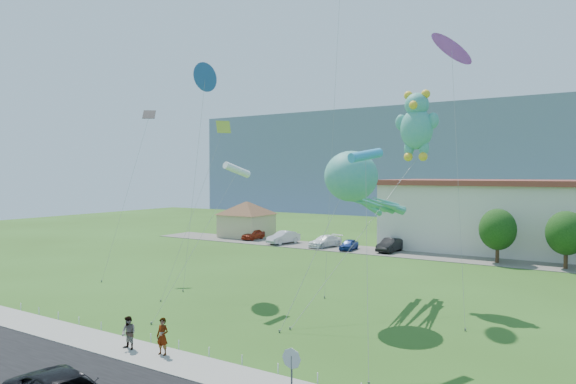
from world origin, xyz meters
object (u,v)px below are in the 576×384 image
Objects in this scene: parked_car_silver at (283,237)px; parked_car_blue at (349,245)px; pedestrian_right at (129,333)px; stop_sign at (292,365)px; pedestrian_left at (163,336)px; parked_car_white at (325,241)px; parked_car_red at (253,234)px; teddy_bear_kite at (417,124)px; pavilion at (247,216)px; octopus_kite at (359,187)px; parked_car_black at (390,245)px.

parked_car_silver is 1.32× the size of parked_car_blue.
stop_sign is at bearing -7.11° from pedestrian_right.
pedestrian_right is 0.35× the size of parked_car_silver.
parked_car_white is at bearing 99.08° from pedestrian_left.
teddy_bear_kite is (28.88, -19.86, 11.75)m from parked_car_red.
teddy_bear_kite is at bearing -37.61° from parked_car_red.
pavilion is 47.60m from pedestrian_left.
octopus_kite is at bearing -69.20° from parked_car_blue.
stop_sign is 0.53× the size of parked_car_silver.
pedestrian_right is 43.76m from parked_car_red.
parked_car_red is 0.33× the size of octopus_kite.
octopus_kite is (21.36, -24.31, 7.21)m from parked_car_silver.
pedestrian_left is 38.68m from parked_car_white.
teddy_bear_kite is at bearing 72.64° from octopus_kite.
parked_car_blue is at bearing -12.46° from pavilion.
parked_car_black is (-11.19, 39.54, -1.05)m from stop_sign.
pavilion is at bearing 145.19° from teddy_bear_kite.
parked_car_silver is 0.39× the size of octopus_kite.
pedestrian_left is at bearing -84.56° from parked_car_blue.
parked_car_red is at bearing 145.48° from teddy_bear_kite.
octopus_kite is at bearing 104.73° from stop_sign.
pedestrian_left is 22.74m from teddy_bear_kite.
stop_sign is at bearing -51.56° from pavilion.
teddy_bear_kite is at bearing -58.42° from parked_car_blue.
octopus_kite is (7.39, -25.08, 7.23)m from parked_car_black.
parked_car_blue is 0.24× the size of teddy_bear_kite.
octopus_kite reaches higher than parked_car_blue.
teddy_bear_kite is at bearing -61.10° from parked_car_black.
parked_car_white is (11.60, -1.24, 0.01)m from parked_car_red.
parked_car_silver reaches higher than parked_car_red.
teddy_bear_kite reaches higher than parked_car_white.
pedestrian_left is at bearing -58.24° from pavilion.
parked_car_silver is at bearing 171.18° from parked_car_blue.
pedestrian_left is 37.24m from parked_car_blue.
pedestrian_right is 0.36× the size of parked_car_black.
stop_sign reaches higher than parked_car_black.
stop_sign is 1.39× the size of pedestrian_left.
pavilion is at bearing 169.25° from parked_car_silver.
parked_car_white is at bearing -9.17° from parked_car_red.
parked_car_silver is at bearing 112.07° from pedestrian_right.
parked_car_black is 0.37× the size of octopus_kite.
parked_car_blue is at bearing 4.86° from parked_car_white.
pavilion is 1.94× the size of parked_car_silver.
teddy_bear_kite is (6.48, 18.52, 11.50)m from pedestrian_left.
pedestrian_right reaches higher than parked_car_black.
parked_car_silver is 31.85m from teddy_bear_kite.
pedestrian_right reaches higher than parked_car_blue.
teddy_bear_kite reaches higher than parked_car_blue.
pedestrian_left is 0.50× the size of parked_car_blue.
pavilion is 9.28m from parked_car_silver.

